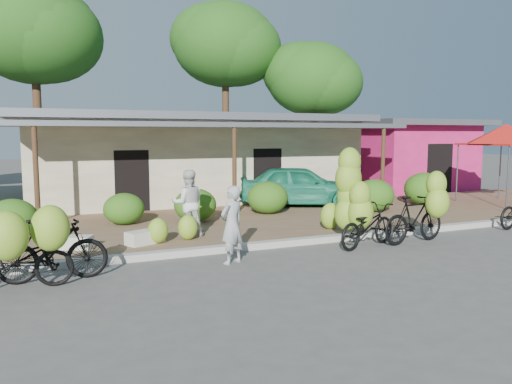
% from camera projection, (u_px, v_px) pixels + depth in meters
% --- Properties ---
extents(ground, '(100.00, 100.00, 0.00)m').
position_uv_depth(ground, '(344.00, 265.00, 9.97)').
color(ground, '#514E4B').
rests_on(ground, ground).
extents(sidewalk, '(60.00, 6.00, 0.12)m').
position_uv_depth(sidewalk, '(248.00, 222.00, 14.52)').
color(sidewalk, olive).
rests_on(sidewalk, ground).
extents(curb, '(60.00, 0.25, 0.15)m').
position_uv_depth(curb, '(297.00, 242.00, 11.79)').
color(curb, '#A8A399').
rests_on(curb, ground).
extents(shop_main, '(13.00, 8.50, 3.35)m').
position_uv_depth(shop_main, '(191.00, 157.00, 19.74)').
color(shop_main, beige).
rests_on(shop_main, ground).
extents(shop_pink, '(6.00, 6.00, 3.25)m').
position_uv_depth(shop_pink, '(402.00, 154.00, 23.94)').
color(shop_pink, '#D5206F').
rests_on(shop_pink, ground).
extents(tree_far_center, '(5.63, 5.54, 9.22)m').
position_uv_depth(tree_far_center, '(29.00, 30.00, 21.60)').
color(tree_far_center, '#4A351D').
rests_on(tree_far_center, ground).
extents(tree_center_right, '(5.43, 5.33, 9.30)m').
position_uv_depth(tree_center_right, '(221.00, 43.00, 25.59)').
color(tree_center_right, '#4A351D').
rests_on(tree_center_right, ground).
extents(tree_near_right, '(4.79, 4.64, 7.31)m').
position_uv_depth(tree_near_right, '(308.00, 77.00, 25.55)').
color(tree_near_right, '#4A351D').
rests_on(tree_near_right, ground).
extents(hedge_0, '(1.19, 1.07, 0.93)m').
position_uv_depth(hedge_0, '(12.00, 218.00, 12.14)').
color(hedge_0, '#214E12').
rests_on(hedge_0, sidewalk).
extents(hedge_1, '(1.12, 1.01, 0.88)m').
position_uv_depth(hedge_1, '(124.00, 209.00, 13.76)').
color(hedge_1, '#214E12').
rests_on(hedge_1, sidewalk).
extents(hedge_2, '(1.22, 1.10, 0.95)m').
position_uv_depth(hedge_2, '(195.00, 205.00, 14.23)').
color(hedge_2, '#214E12').
rests_on(hedge_2, sidewalk).
extents(hedge_3, '(1.31, 1.18, 1.02)m').
position_uv_depth(hedge_3, '(268.00, 197.00, 15.66)').
color(hedge_3, '#214E12').
rests_on(hedge_3, sidewalk).
extents(hedge_4, '(1.35, 1.21, 1.05)m').
position_uv_depth(hedge_4, '(374.00, 195.00, 16.08)').
color(hedge_4, '#214E12').
rests_on(hedge_4, sidewalk).
extents(hedge_5, '(1.46, 1.31, 1.14)m').
position_uv_depth(hedge_5, '(424.00, 189.00, 17.71)').
color(hedge_5, '#214E12').
rests_on(hedge_5, sidewalk).
extents(red_canopy, '(3.50, 3.50, 2.86)m').
position_uv_depth(red_canopy, '(506.00, 134.00, 17.81)').
color(red_canopy, '#59595E').
rests_on(red_canopy, sidewalk).
extents(bike_far_left, '(1.92, 1.30, 1.44)m').
position_uv_depth(bike_far_left, '(13.00, 257.00, 8.22)').
color(bike_far_left, black).
rests_on(bike_far_left, ground).
extents(bike_left, '(1.90, 1.21, 1.46)m').
position_uv_depth(bike_left, '(52.00, 246.00, 8.69)').
color(bike_left, black).
rests_on(bike_left, ground).
extents(bike_center, '(2.02, 1.43, 2.30)m').
position_uv_depth(bike_center, '(359.00, 209.00, 11.66)').
color(bike_center, black).
rests_on(bike_center, ground).
extents(bike_right, '(1.97, 1.28, 1.78)m').
position_uv_depth(bike_right, '(419.00, 214.00, 11.81)').
color(bike_right, black).
rests_on(bike_right, ground).
extents(loose_banana_a, '(0.47, 0.40, 0.58)m').
position_uv_depth(loose_banana_a, '(158.00, 231.00, 11.39)').
color(loose_banana_a, '#8FAC2B').
rests_on(loose_banana_a, sidewalk).
extents(loose_banana_b, '(0.47, 0.40, 0.59)m').
position_uv_depth(loose_banana_b, '(188.00, 227.00, 11.77)').
color(loose_banana_b, '#8FAC2B').
rests_on(loose_banana_b, sidewalk).
extents(loose_banana_c, '(0.56, 0.47, 0.70)m').
position_uv_depth(loose_banana_c, '(331.00, 216.00, 13.11)').
color(loose_banana_c, '#8FAC2B').
rests_on(loose_banana_c, sidewalk).
extents(sack_near, '(0.94, 0.71, 0.30)m').
position_uv_depth(sack_near, '(145.00, 237.00, 11.37)').
color(sack_near, beige).
rests_on(sack_near, sidewalk).
extents(sack_far, '(0.84, 0.68, 0.28)m').
position_uv_depth(sack_far, '(74.00, 242.00, 10.87)').
color(sack_far, beige).
rests_on(sack_far, sidewalk).
extents(vendor, '(0.69, 0.59, 1.58)m').
position_uv_depth(vendor, '(232.00, 225.00, 10.03)').
color(vendor, '#999999').
rests_on(vendor, ground).
extents(bystander, '(0.88, 0.74, 1.63)m').
position_uv_depth(bystander, '(188.00, 203.00, 12.13)').
color(bystander, silver).
rests_on(bystander, sidewalk).
extents(teal_van, '(4.51, 3.25, 1.43)m').
position_uv_depth(teal_van, '(300.00, 186.00, 17.35)').
color(teal_van, '#1B7D5B').
rests_on(teal_van, sidewalk).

